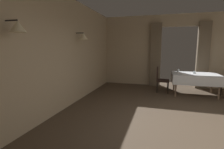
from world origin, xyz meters
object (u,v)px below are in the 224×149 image
at_px(glass_mid_b, 178,70).
at_px(glass_mid_c, 194,72).
at_px(dining_table_mid, 195,76).
at_px(chair_mid_left, 161,78).
at_px(plate_mid_a, 185,74).

xyz_separation_m(glass_mid_b, glass_mid_c, (0.51, -0.27, -0.01)).
distance_m(dining_table_mid, chair_mid_left, 1.16).
xyz_separation_m(chair_mid_left, plate_mid_a, (0.78, -0.35, 0.24)).
distance_m(chair_mid_left, plate_mid_a, 0.88).
bearing_deg(glass_mid_c, glass_mid_b, 152.45).
bearing_deg(chair_mid_left, dining_table_mid, -4.43).
xyz_separation_m(plate_mid_a, glass_mid_b, (-0.16, 0.57, 0.05)).
distance_m(dining_table_mid, glass_mid_c, 0.14).
relative_size(dining_table_mid, chair_mid_left, 1.64).
xyz_separation_m(dining_table_mid, glass_mid_c, (-0.02, 0.05, 0.13)).
height_order(dining_table_mid, glass_mid_b, glass_mid_b).
relative_size(dining_table_mid, plate_mid_a, 7.95).
bearing_deg(chair_mid_left, glass_mid_b, 19.97).
bearing_deg(glass_mid_c, plate_mid_a, -138.58).
distance_m(dining_table_mid, plate_mid_a, 0.46).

